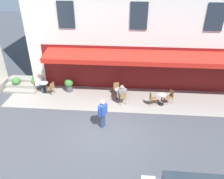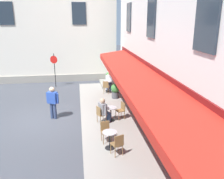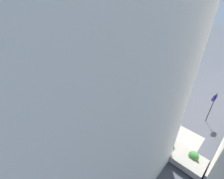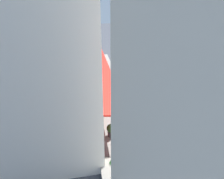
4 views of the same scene
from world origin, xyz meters
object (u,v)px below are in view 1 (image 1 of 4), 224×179
(seated_patron_in_grey, at_px, (121,93))
(seated_companion_in_white, at_px, (40,82))
(cafe_table_streetside, at_px, (161,98))
(walking_pedestrian_in_blue, at_px, (103,111))
(cafe_table_mid_terrace, at_px, (44,86))
(cafe_chair_wicker_kerbside, at_px, (152,98))
(cafe_chair_wicker_corner_right, at_px, (123,97))
(potted_plant_mid_terrace, at_px, (34,81))
(cafe_chair_wicker_corner_left, at_px, (170,96))
(potted_plant_entrance_right, at_px, (16,82))
(cafe_table_far_end, at_px, (119,93))
(cafe_chair_wicker_by_window, at_px, (51,87))
(cafe_chair_wicker_back_row, at_px, (117,88))
(cafe_chair_wicker_under_awning, at_px, (38,83))
(potted_plant_under_sign, at_px, (69,85))

(seated_patron_in_grey, xyz_separation_m, seated_companion_in_white, (5.90, -1.10, 0.01))
(cafe_table_streetside, relative_size, walking_pedestrian_in_blue, 0.43)
(cafe_table_mid_terrace, relative_size, cafe_chair_wicker_kerbside, 0.82)
(cafe_chair_wicker_corner_right, relative_size, potted_plant_mid_terrace, 0.90)
(cafe_chair_wicker_corner_left, relative_size, potted_plant_mid_terrace, 0.90)
(walking_pedestrian_in_blue, xyz_separation_m, potted_plant_entrance_right, (6.84, -3.89, -0.52))
(cafe_chair_wicker_corner_left, distance_m, cafe_table_far_end, 3.35)
(cafe_chair_wicker_by_window, bearing_deg, cafe_table_mid_terrace, -20.93)
(cafe_chair_wicker_by_window, relative_size, seated_companion_in_white, 0.68)
(cafe_table_streetside, bearing_deg, cafe_table_far_end, -8.85)
(cafe_chair_wicker_corner_right, distance_m, potted_plant_mid_terrace, 6.91)
(cafe_table_streetside, height_order, cafe_chair_wicker_back_row, cafe_chair_wicker_back_row)
(cafe_table_mid_terrace, relative_size, potted_plant_mid_terrace, 0.74)
(cafe_chair_wicker_back_row, distance_m, walking_pedestrian_in_blue, 3.66)
(cafe_chair_wicker_corner_left, bearing_deg, cafe_table_streetside, 21.85)
(cafe_table_streetside, bearing_deg, cafe_table_mid_terrace, -6.80)
(cafe_chair_wicker_corner_right, distance_m, seated_companion_in_white, 6.13)
(cafe_chair_wicker_corner_right, bearing_deg, potted_plant_mid_terrace, -15.19)
(cafe_chair_wicker_corner_left, bearing_deg, cafe_chair_wicker_by_window, -3.58)
(cafe_chair_wicker_under_awning, bearing_deg, potted_plant_mid_terrace, -40.39)
(cafe_chair_wicker_back_row, bearing_deg, cafe_chair_wicker_kerbside, 154.44)
(walking_pedestrian_in_blue, bearing_deg, cafe_chair_wicker_corner_left, -145.68)
(cafe_chair_wicker_under_awning, height_order, potted_plant_under_sign, potted_plant_under_sign)
(cafe_chair_wicker_corner_right, xyz_separation_m, potted_plant_mid_terrace, (6.67, -1.81, -0.06))
(walking_pedestrian_in_blue, bearing_deg, seated_companion_in_white, -36.66)
(cafe_chair_wicker_kerbside, relative_size, potted_plant_mid_terrace, 0.90)
(potted_plant_mid_terrace, relative_size, potted_plant_under_sign, 1.03)
(seated_companion_in_white, relative_size, potted_plant_entrance_right, 1.48)
(cafe_table_far_end, distance_m, walking_pedestrian_in_blue, 3.13)
(cafe_table_streetside, xyz_separation_m, cafe_chair_wicker_corner_right, (2.51, 0.15, 0.06))
(cafe_chair_wicker_under_awning, xyz_separation_m, cafe_table_streetside, (-8.69, 1.24, -0.06))
(cafe_table_far_end, bearing_deg, potted_plant_entrance_right, -6.78)
(cafe_chair_wicker_corner_right, bearing_deg, potted_plant_entrance_right, -10.71)
(cafe_table_mid_terrace, distance_m, potted_plant_under_sign, 1.74)
(cafe_chair_wicker_corner_right, bearing_deg, cafe_chair_wicker_kerbside, -178.41)
(cafe_chair_wicker_by_window, height_order, seated_patron_in_grey, seated_patron_in_grey)
(cafe_table_streetside, xyz_separation_m, cafe_chair_wicker_corner_left, (-0.59, -0.24, 0.06))
(cafe_chair_wicker_by_window, height_order, potted_plant_entrance_right, cafe_chair_wicker_by_window)
(potted_plant_under_sign, bearing_deg, cafe_table_streetside, 169.13)
(cafe_chair_wicker_under_awning, height_order, seated_companion_in_white, seated_companion_in_white)
(cafe_chair_wicker_under_awning, xyz_separation_m, walking_pedestrian_in_blue, (-5.18, 3.80, 0.48))
(cafe_chair_wicker_back_row, relative_size, seated_patron_in_grey, 0.69)
(seated_patron_in_grey, bearing_deg, walking_pedestrian_in_blue, 70.71)
(cafe_chair_wicker_kerbside, bearing_deg, cafe_chair_wicker_back_row, -25.56)
(cafe_chair_wicker_kerbside, bearing_deg, cafe_table_streetside, -171.02)
(cafe_chair_wicker_corner_left, xyz_separation_m, cafe_table_far_end, (3.35, -0.19, -0.06))
(cafe_chair_wicker_by_window, height_order, seated_companion_in_white, seated_companion_in_white)
(cafe_chair_wicker_kerbside, xyz_separation_m, potted_plant_under_sign, (5.78, -1.33, -0.01))
(cafe_chair_wicker_under_awning, distance_m, potted_plant_entrance_right, 1.66)
(potted_plant_mid_terrace, bearing_deg, cafe_chair_wicker_under_awning, 139.61)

